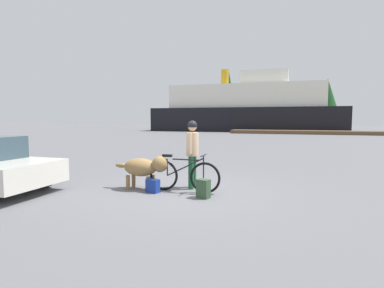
% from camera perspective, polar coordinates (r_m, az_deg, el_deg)
% --- Properties ---
extents(ground_plane, '(160.00, 160.00, 0.00)m').
position_cam_1_polar(ground_plane, '(7.58, -1.90, -8.89)').
color(ground_plane, slate).
extents(bicycle, '(1.84, 0.44, 0.93)m').
position_cam_1_polar(bicycle, '(7.45, -1.64, -5.94)').
color(bicycle, black).
rests_on(bicycle, ground_plane).
extents(person_cyclist, '(0.32, 0.53, 1.75)m').
position_cam_1_polar(person_cyclist, '(7.74, 0.07, -0.66)').
color(person_cyclist, '#19592D').
rests_on(person_cyclist, ground_plane).
extents(dog, '(1.46, 0.54, 0.87)m').
position_cam_1_polar(dog, '(7.75, -8.99, -4.35)').
color(dog, olive).
rests_on(dog, ground_plane).
extents(backpack, '(0.32, 0.27, 0.43)m').
position_cam_1_polar(backpack, '(6.92, 2.16, -8.42)').
color(backpack, '#334C33').
rests_on(backpack, ground_plane).
extents(handbag_pannier, '(0.35, 0.25, 0.33)m').
position_cam_1_polar(handbag_pannier, '(7.48, -7.40, -7.83)').
color(handbag_pannier, navy).
rests_on(handbag_pannier, ground_plane).
extents(dock_pier, '(18.12, 2.87, 0.40)m').
position_cam_1_polar(dock_pier, '(37.72, 21.33, 2.08)').
color(dock_pier, brown).
rests_on(dock_pier, ground_plane).
extents(ferry_boat, '(26.06, 8.73, 8.87)m').
position_cam_1_polar(ferry_boat, '(44.42, 10.27, 6.48)').
color(ferry_boat, black).
rests_on(ferry_boat, ground_plane).
extents(sailboat_moored, '(8.55, 2.39, 7.87)m').
position_cam_1_polar(sailboat_moored, '(44.23, 14.66, 2.97)').
color(sailboat_moored, navy).
rests_on(sailboat_moored, ground_plane).
extents(pine_tree_far_left, '(3.82, 3.82, 12.11)m').
position_cam_1_polar(pine_tree_far_left, '(63.66, 6.83, 9.59)').
color(pine_tree_far_left, '#4C331E').
rests_on(pine_tree_far_left, ground_plane).
extents(pine_tree_center, '(3.95, 3.95, 9.91)m').
position_cam_1_polar(pine_tree_center, '(63.70, 13.55, 8.78)').
color(pine_tree_center, '#4C331E').
rests_on(pine_tree_center, ground_plane).
extents(pine_tree_far_right, '(4.06, 4.06, 9.54)m').
position_cam_1_polar(pine_tree_far_right, '(65.07, 24.18, 8.43)').
color(pine_tree_far_right, '#4C331E').
rests_on(pine_tree_far_right, ground_plane).
extents(pine_tree_mid_back, '(3.84, 3.84, 11.62)m').
position_cam_1_polar(pine_tree_mid_back, '(69.17, 12.19, 9.06)').
color(pine_tree_mid_back, '#4C331E').
rests_on(pine_tree_mid_back, ground_plane).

